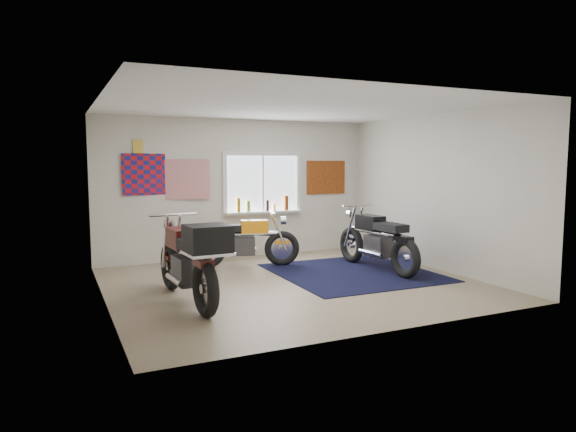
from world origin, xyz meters
name	(u,v)px	position (x,y,z in m)	size (l,w,h in m)	color
ground	(293,283)	(0.00, 0.00, 0.00)	(5.50, 5.50, 0.00)	#9E896B
room_shell	(293,177)	(0.00, 0.00, 1.64)	(5.50, 5.50, 5.50)	white
navy_rug	(353,273)	(1.25, 0.25, 0.01)	(2.50, 2.60, 0.01)	black
window_assembly	(263,187)	(0.50, 2.47, 1.37)	(1.66, 0.17, 1.26)	white
oil_bottles	(264,205)	(0.51, 2.40, 1.02)	(1.10, 0.09, 0.30)	#8E6914
flag_display	(138,146)	(-1.90, 2.48, 2.15)	(1.60, 0.10, 1.17)	red
triumph_poster	(326,177)	(1.95, 2.48, 1.55)	(0.90, 0.03, 0.70)	#A54C14
yellow_triumph	(245,243)	(-0.25, 1.50, 0.44)	(1.95, 0.73, 1.00)	black
black_chrome_bike	(377,242)	(1.75, 0.29, 0.49)	(0.66, 2.17, 1.11)	black
maroon_tourer	(190,260)	(-1.74, -0.53, 0.60)	(0.69, 2.27, 1.15)	black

